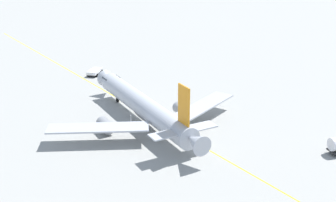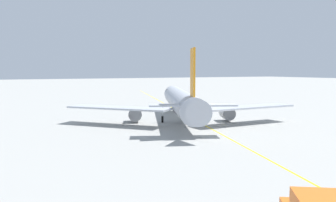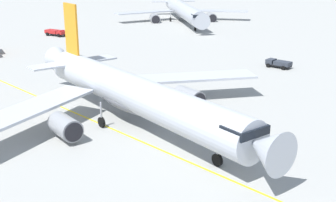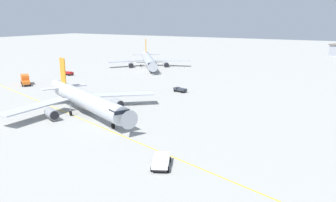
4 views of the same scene
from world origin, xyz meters
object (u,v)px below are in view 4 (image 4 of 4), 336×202
Objects in this scene: ops_pickup_truck at (67,73)px; baggage_truck_truck at (180,90)px; airliner_main at (86,101)px; airliner_secondary at (149,61)px; pushback_tug_truck at (161,161)px; catering_truck_truck at (25,80)px.

baggage_truck_truck is (-51.68, 5.93, -0.09)m from ops_pickup_truck.
airliner_main is 32.90m from baggage_truck_truck.
airliner_secondary is at bearing 136.80° from airliner_main.
pushback_tug_truck is 78.67m from catering_truck_truck.
catering_truck_truck is at bearing -140.24° from pushback_tug_truck.
ops_pickup_truck is 0.69× the size of catering_truck_truck.
catering_truck_truck is at bearing -50.07° from airliner_secondary.
baggage_truck_truck is at bearing -3.55° from ops_pickup_truck.
baggage_truck_truck is (-48.94, -14.99, -0.94)m from catering_truck_truck.
airliner_main is at bearing -143.84° from pushback_tug_truck.
airliner_main reaches higher than airliner_secondary.
airliner_secondary is 53.92m from baggage_truck_truck.
pushback_tug_truck is (-29.21, 15.73, -2.38)m from airliner_main.
pushback_tug_truck is 91.65m from ops_pickup_truck.
catering_truck_truck is (12.16, 54.36, -1.27)m from airliner_secondary.
airliner_main is 8.80× the size of baggage_truck_truck.
catering_truck_truck reaches higher than pushback_tug_truck.
airliner_main is 45.63m from catering_truck_truck.
airliner_main is 0.97× the size of airliner_secondary.
airliner_main is at bearing 12.50° from catering_truck_truck.
pushback_tug_truck is 52.89m from baggage_truck_truck.
catering_truck_truck is 1.82× the size of baggage_truck_truck.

